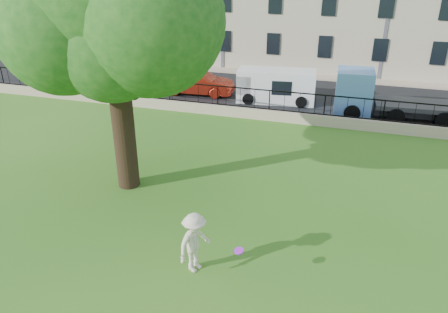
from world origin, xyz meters
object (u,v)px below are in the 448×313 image
(white_van, at_px, (276,86))
(blue_truck, at_px, (393,95))
(red_sedan, at_px, (198,83))
(man, at_px, (195,243))
(frisbee, at_px, (239,251))

(white_van, height_order, blue_truck, blue_truck)
(red_sedan, bearing_deg, blue_truck, -98.29)
(man, relative_size, red_sedan, 0.41)
(frisbee, xyz_separation_m, red_sedan, (-7.38, 16.74, -0.33))
(frisbee, bearing_deg, blue_truck, 73.76)
(red_sedan, relative_size, white_van, 0.98)
(man, distance_m, white_van, 16.59)
(frisbee, distance_m, red_sedan, 18.30)
(man, distance_m, blue_truck, 16.67)
(blue_truck, bearing_deg, frisbee, -109.23)
(red_sedan, bearing_deg, man, -163.58)
(man, bearing_deg, red_sedan, 41.04)
(frisbee, xyz_separation_m, white_van, (-2.19, 16.74, -0.10))
(man, xyz_separation_m, red_sedan, (-6.01, 16.57, -0.18))
(red_sedan, height_order, blue_truck, blue_truck)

